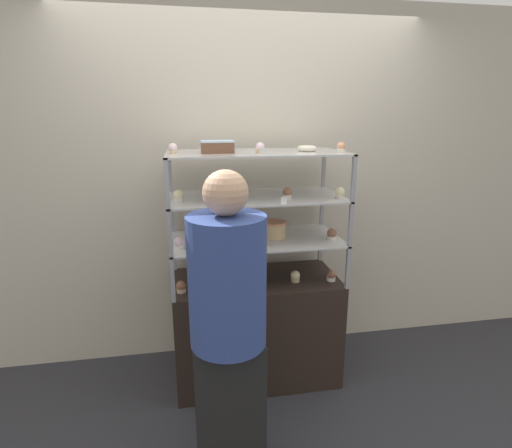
{
  "coord_description": "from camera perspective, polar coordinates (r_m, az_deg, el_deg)",
  "views": [
    {
      "loc": [
        -0.44,
        -2.49,
        1.82
      ],
      "look_at": [
        0.0,
        0.0,
        1.13
      ],
      "focal_mm": 28.0,
      "sensor_mm": 36.0,
      "label": 1
    }
  ],
  "objects": [
    {
      "name": "cupcake_12",
      "position": [
        2.43,
        -11.79,
        10.47
      ],
      "size": [
        0.05,
        0.05,
        0.06
      ],
      "color": "#CCB28C",
      "rests_on": "display_riser_upper"
    },
    {
      "name": "price_tag_1",
      "position": [
        2.4,
        0.95,
        -3.38
      ],
      "size": [
        0.04,
        0.0,
        0.04
      ],
      "color": "white",
      "rests_on": "display_riser_lower"
    },
    {
      "name": "display_riser_lower",
      "position": [
        2.65,
        0.0,
        -2.43
      ],
      "size": [
        1.11,
        0.55,
        0.28
      ],
      "color": "#99999E",
      "rests_on": "display_base"
    },
    {
      "name": "cupcake_7",
      "position": [
        2.65,
        10.77,
        -1.49
      ],
      "size": [
        0.06,
        0.06,
        0.08
      ],
      "color": "beige",
      "rests_on": "display_riser_lower"
    },
    {
      "name": "display_base",
      "position": [
        2.91,
        0.0,
        -14.53
      ],
      "size": [
        1.11,
        0.55,
        0.75
      ],
      "color": "black",
      "rests_on": "ground_plane"
    },
    {
      "name": "cupcake_14",
      "position": [
        2.53,
        12.06,
        10.63
      ],
      "size": [
        0.05,
        0.05,
        0.06
      ],
      "color": "beige",
      "rests_on": "display_riser_upper"
    },
    {
      "name": "back_wall",
      "position": [
        2.99,
        -1.43,
        5.24
      ],
      "size": [
        8.0,
        0.05,
        2.6
      ],
      "color": "beige",
      "rests_on": "ground_plane"
    },
    {
      "name": "cupcake_11",
      "position": [
        2.57,
        11.89,
        4.37
      ],
      "size": [
        0.06,
        0.06,
        0.07
      ],
      "color": "beige",
      "rests_on": "display_riser_middle"
    },
    {
      "name": "display_riser_upper",
      "position": [
        2.54,
        0.0,
        9.9
      ],
      "size": [
        1.11,
        0.55,
        0.28
      ],
      "color": "#99999E",
      "rests_on": "display_riser_middle"
    },
    {
      "name": "ground_plane",
      "position": [
        3.11,
        0.0,
        -20.5
      ],
      "size": [
        20.0,
        20.0,
        0.0
      ],
      "primitive_type": "plane",
      "color": "#2D2D33"
    },
    {
      "name": "cupcake_13",
      "position": [
        2.44,
        0.58,
        10.8
      ],
      "size": [
        0.05,
        0.05,
        0.06
      ],
      "color": "#CCB28C",
      "rests_on": "display_riser_upper"
    },
    {
      "name": "cupcake_6",
      "position": [
        2.55,
        -5.58,
        -1.95
      ],
      "size": [
        0.06,
        0.06,
        0.08
      ],
      "color": "white",
      "rests_on": "display_riser_lower"
    },
    {
      "name": "sheet_cake_frosted",
      "position": [
        2.47,
        -5.54,
        10.94
      ],
      "size": [
        0.2,
        0.13,
        0.07
      ],
      "color": "brown",
      "rests_on": "display_riser_upper"
    },
    {
      "name": "cupcake_9",
      "position": [
        2.5,
        -3.84,
        4.37
      ],
      "size": [
        0.06,
        0.06,
        0.07
      ],
      "color": "white",
      "rests_on": "display_riser_middle"
    },
    {
      "name": "cupcake_10",
      "position": [
        2.51,
        4.49,
        4.39
      ],
      "size": [
        0.06,
        0.06,
        0.07
      ],
      "color": "beige",
      "rests_on": "display_riser_middle"
    },
    {
      "name": "price_tag_2",
      "position": [
        2.35,
        4.02,
        3.38
      ],
      "size": [
        0.04,
        0.0,
        0.04
      ],
      "color": "white",
      "rests_on": "display_riser_middle"
    },
    {
      "name": "cupcake_4",
      "position": [
        2.74,
        10.66,
        -7.26
      ],
      "size": [
        0.06,
        0.06,
        0.07
      ],
      "color": "white",
      "rests_on": "display_base"
    },
    {
      "name": "price_tag_0",
      "position": [
        2.47,
        -6.69,
        -10.05
      ],
      "size": [
        0.04,
        0.0,
        0.04
      ],
      "color": "white",
      "rests_on": "display_base"
    },
    {
      "name": "cupcake_1",
      "position": [
        2.6,
        -5.1,
        -8.36
      ],
      "size": [
        0.06,
        0.06,
        0.07
      ],
      "color": "#CCB28C",
      "rests_on": "display_base"
    },
    {
      "name": "cupcake_8",
      "position": [
        2.46,
        -10.99,
        3.96
      ],
      "size": [
        0.06,
        0.06,
        0.07
      ],
      "color": "beige",
      "rests_on": "display_riser_middle"
    },
    {
      "name": "cupcake_2",
      "position": [
        2.63,
        0.14,
        -8.0
      ],
      "size": [
        0.06,
        0.06,
        0.07
      ],
      "color": "beige",
      "rests_on": "display_base"
    },
    {
      "name": "customer_figure",
      "position": [
        2.0,
        -4.0,
        -13.73
      ],
      "size": [
        0.37,
        0.37,
        1.59
      ],
      "color": "black",
      "rests_on": "ground_plane"
    },
    {
      "name": "price_tag_3",
      "position": [
        2.28,
        1.11,
        10.28
      ],
      "size": [
        0.04,
        0.0,
        0.04
      ],
      "color": "white",
      "rests_on": "display_riser_upper"
    },
    {
      "name": "cupcake_0",
      "position": [
        2.57,
        -10.63,
        -8.82
      ],
      "size": [
        0.06,
        0.06,
        0.07
      ],
      "color": "#CCB28C",
      "rests_on": "display_base"
    },
    {
      "name": "layer_cake_centerpiece",
      "position": [
        2.67,
        2.53,
        -0.75
      ],
      "size": [
        0.17,
        0.17,
        0.11
      ],
      "color": "#DBBC84",
      "rests_on": "display_riser_lower"
    },
    {
      "name": "display_riser_middle",
      "position": [
        2.58,
        0.0,
        3.6
      ],
      "size": [
        1.11,
        0.55,
        0.28
      ],
      "color": "#99999E",
      "rests_on": "display_riser_lower"
    },
    {
      "name": "donut_glazed",
      "position": [
        2.61,
        7.27,
        10.67
      ],
      "size": [
        0.13,
        0.13,
        0.03
      ],
      "color": "#EFE5CC",
      "rests_on": "display_riser_upper"
    },
    {
      "name": "cupcake_5",
      "position": [
        2.47,
        -10.89,
        -2.75
      ],
      "size": [
        0.06,
        0.06,
        0.08
      ],
      "color": "white",
      "rests_on": "display_riser_lower"
    },
    {
      "name": "cupcake_3",
      "position": [
        2.7,
        5.63,
        -7.47
      ],
      "size": [
        0.06,
        0.06,
        0.07
      ],
      "color": "#CCB28C",
      "rests_on": "display_base"
    }
  ]
}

